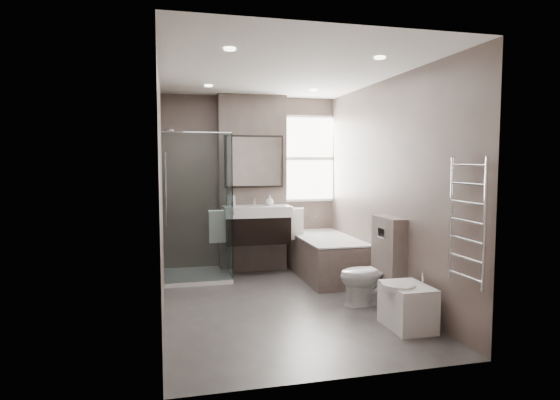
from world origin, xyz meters
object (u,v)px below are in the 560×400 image
object	(u,v)px
vanity	(257,224)
bathtub	(326,255)
bidet	(407,305)
toilet	(368,275)

from	to	relation	value
vanity	bathtub	size ratio (longest dim) A/B	0.59
bathtub	bidet	xyz separation A→B (m)	(0.09, -2.14, -0.09)
bidet	toilet	bearing A→B (deg)	93.12
vanity	bidet	distance (m)	2.71
bathtub	toilet	size ratio (longest dim) A/B	2.35
bathtub	toilet	world-z (taller)	toilet
vanity	bidet	world-z (taller)	vanity
bidet	bathtub	bearing A→B (deg)	92.38
vanity	toilet	world-z (taller)	vanity
vanity	toilet	size ratio (longest dim) A/B	1.40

